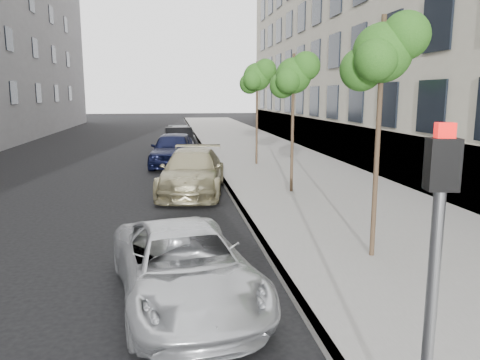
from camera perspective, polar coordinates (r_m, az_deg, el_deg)
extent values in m
plane|color=black|center=(7.97, -1.77, -14.77)|extent=(160.00, 160.00, 0.00)
cube|color=gray|center=(31.76, 0.85, 4.39)|extent=(6.40, 72.00, 0.14)
cube|color=#9E9B93|center=(31.40, -4.80, 4.29)|extent=(0.15, 72.00, 0.14)
cylinder|color=#38281C|center=(9.60, 16.43, 4.68)|extent=(0.10, 0.10, 4.73)
sphere|color=#1C5014|center=(9.59, 16.96, 14.61)|extent=(1.13, 1.13, 1.13)
sphere|color=#1C5014|center=(9.59, 19.55, 16.27)|extent=(0.90, 0.90, 0.90)
sphere|color=#1C5014|center=(9.67, 14.57, 12.90)|extent=(0.85, 0.85, 0.85)
cylinder|color=#38281C|center=(15.72, 6.42, 6.78)|extent=(0.10, 0.10, 4.55)
sphere|color=#1C5014|center=(15.70, 6.54, 12.52)|extent=(1.16, 1.16, 1.16)
sphere|color=#1C5014|center=(15.62, 8.03, 13.60)|extent=(0.93, 0.93, 0.93)
sphere|color=#1C5014|center=(15.86, 5.21, 11.44)|extent=(0.87, 0.87, 0.87)
cylinder|color=#38281C|center=(22.05, 2.06, 8.11)|extent=(0.10, 0.10, 4.74)
sphere|color=#1C5014|center=(22.05, 2.09, 12.45)|extent=(1.28, 1.28, 1.28)
sphere|color=#1C5014|center=(21.93, 3.12, 13.24)|extent=(1.02, 1.02, 1.02)
sphere|color=#1C5014|center=(22.23, 1.19, 11.67)|extent=(0.96, 0.96, 0.96)
cylinder|color=#939699|center=(4.47, 22.04, -17.00)|extent=(0.10, 0.10, 2.49)
cube|color=black|center=(4.04, 23.44, 1.76)|extent=(0.27, 0.22, 0.42)
cube|color=red|center=(4.01, 23.72, 5.57)|extent=(0.16, 0.13, 0.12)
imported|color=silver|center=(7.83, -6.85, -10.40)|extent=(2.75, 4.73, 1.24)
imported|color=tan|center=(16.32, -5.82, 1.02)|extent=(2.81, 5.39, 1.49)
imported|color=black|center=(22.58, -8.13, 3.75)|extent=(2.51, 4.99, 1.63)
imported|color=black|center=(27.79, -7.44, 4.83)|extent=(1.76, 4.53, 1.47)
imported|color=#A8ABB0|center=(32.90, -7.23, 5.47)|extent=(1.96, 4.32, 1.23)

